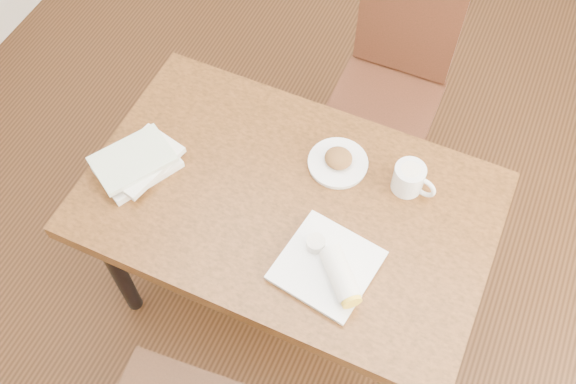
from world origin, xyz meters
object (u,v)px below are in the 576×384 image
at_px(table, 288,212).
at_px(book_stack, 138,163).
at_px(chair_far, 392,78).
at_px(coffee_mug, 410,178).
at_px(plate_scone, 338,161).
at_px(plate_burrito, 331,268).

xyz_separation_m(table, book_stack, (-0.50, -0.09, 0.11)).
distance_m(chair_far, book_stack, 1.11).
height_order(chair_far, coffee_mug, chair_far).
bearing_deg(coffee_mug, chair_far, 111.14).
height_order(chair_far, plate_scone, chair_far).
relative_size(plate_scone, coffee_mug, 1.35).
bearing_deg(book_stack, plate_scone, 25.59).
bearing_deg(coffee_mug, table, -148.58).
distance_m(plate_scone, coffee_mug, 0.24).
distance_m(table, plate_burrito, 0.30).
relative_size(table, book_stack, 4.28).
xyz_separation_m(table, coffee_mug, (0.33, 0.20, 0.13)).
height_order(chair_far, plate_burrito, chair_far).
bearing_deg(chair_far, table, -96.98).
bearing_deg(table, plate_burrito, -38.92).
relative_size(table, plate_burrito, 4.23).
distance_m(table, book_stack, 0.52).
distance_m(plate_burrito, book_stack, 0.73).
height_order(table, coffee_mug, coffee_mug).
distance_m(chair_far, plate_scone, 0.66).
bearing_deg(plate_scone, table, -116.01).
bearing_deg(book_stack, table, 10.31).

